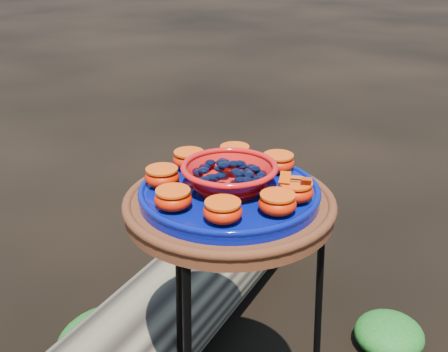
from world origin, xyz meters
TOP-DOWN VIEW (x-y plane):
  - plant_stand at (0.00, 0.00)m, footprint 0.44×0.44m
  - terracotta_saucer at (0.00, 0.00)m, footprint 0.42×0.42m
  - cobalt_plate at (0.00, 0.00)m, footprint 0.36×0.36m
  - red_bowl at (0.00, 0.00)m, footprint 0.18×0.18m
  - glass_gems at (0.00, 0.00)m, footprint 0.14×0.14m
  - orange_half_0 at (0.07, -0.12)m, footprint 0.07×0.07m
  - orange_half_1 at (0.13, 0.01)m, footprint 0.07×0.07m
  - orange_half_2 at (0.09, 0.10)m, footprint 0.07×0.07m
  - orange_half_3 at (-0.01, 0.13)m, footprint 0.07×0.07m
  - orange_half_4 at (-0.10, 0.09)m, footprint 0.07×0.07m
  - orange_half_5 at (-0.13, -0.01)m, footprint 0.07×0.07m
  - orange_half_6 at (-0.09, -0.10)m, footprint 0.07×0.07m
  - orange_half_7 at (0.01, -0.13)m, footprint 0.07×0.07m
  - butterfly at (0.07, -0.12)m, footprint 0.08×0.08m
  - driftwood_log at (0.12, 0.43)m, footprint 1.66×1.09m
  - foliage_right at (0.66, 0.02)m, footprint 0.22×0.22m
  - foliage_back at (-0.08, 0.47)m, footprint 0.35×0.35m

SIDE VIEW (x-z plane):
  - foliage_right at x=0.66m, z-range 0.00..0.11m
  - foliage_back at x=-0.08m, z-range 0.00..0.17m
  - driftwood_log at x=0.12m, z-range 0.00..0.31m
  - plant_stand at x=0.00m, z-range 0.00..0.70m
  - terracotta_saucer at x=0.00m, z-range 0.70..0.73m
  - cobalt_plate at x=0.00m, z-range 0.73..0.76m
  - orange_half_0 at x=0.07m, z-range 0.76..0.80m
  - orange_half_1 at x=0.13m, z-range 0.76..0.80m
  - orange_half_2 at x=0.09m, z-range 0.76..0.80m
  - orange_half_3 at x=-0.01m, z-range 0.76..0.80m
  - orange_half_4 at x=-0.10m, z-range 0.76..0.80m
  - orange_half_5 at x=-0.13m, z-range 0.76..0.80m
  - orange_half_6 at x=-0.09m, z-range 0.76..0.80m
  - orange_half_7 at x=0.01m, z-range 0.76..0.80m
  - red_bowl at x=0.00m, z-range 0.76..0.81m
  - butterfly at x=0.07m, z-range 0.80..0.81m
  - glass_gems at x=0.00m, z-range 0.81..0.83m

